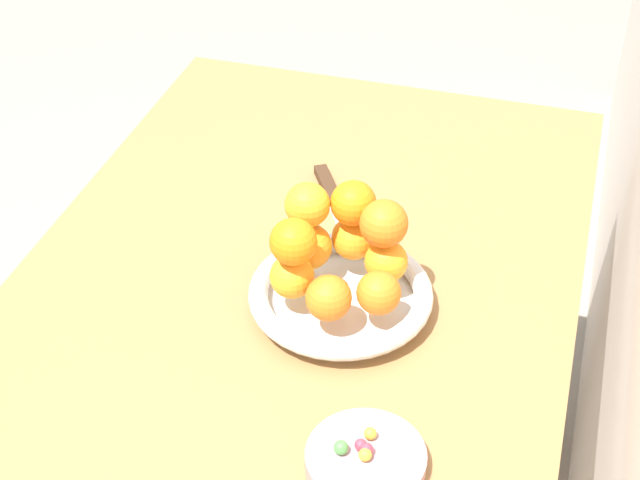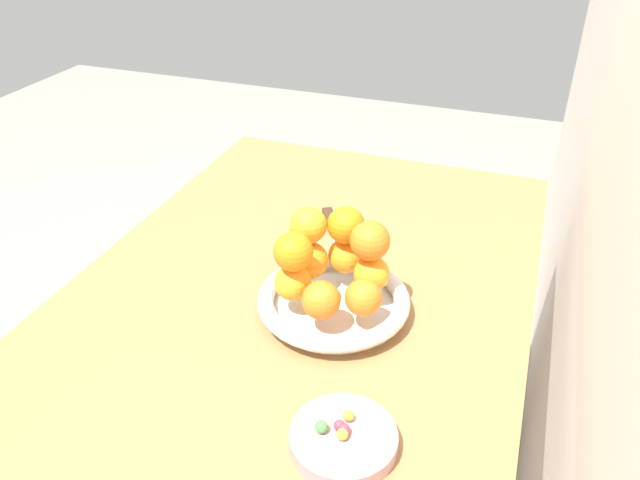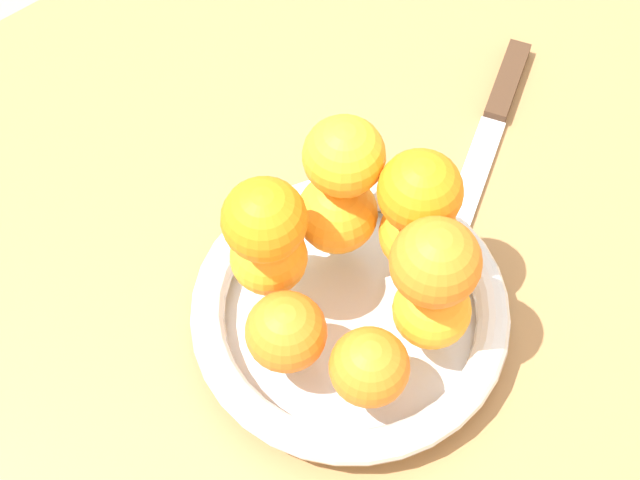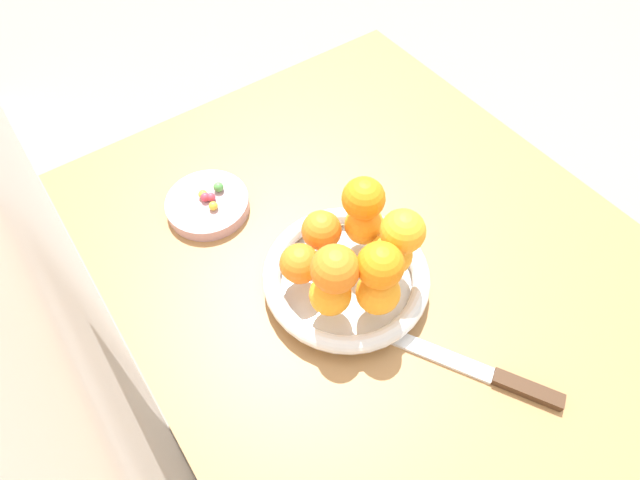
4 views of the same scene
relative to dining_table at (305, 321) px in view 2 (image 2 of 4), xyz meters
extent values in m
cube|color=#9E7042|center=(0.00, 0.00, 0.07)|extent=(1.10, 0.76, 0.04)
cylinder|color=#9E7042|center=(-0.49, -0.32, -0.30)|extent=(0.05, 0.05, 0.70)
cylinder|color=#9E7042|center=(-0.49, 0.32, -0.30)|extent=(0.05, 0.05, 0.70)
cylinder|color=silver|center=(0.07, 0.08, 0.10)|extent=(0.20, 0.20, 0.01)
torus|color=silver|center=(0.07, 0.08, 0.12)|extent=(0.24, 0.24, 0.03)
cylinder|color=#B28C99|center=(0.31, 0.17, 0.10)|extent=(0.13, 0.13, 0.02)
sphere|color=orange|center=(0.03, 0.13, 0.16)|extent=(0.06, 0.06, 0.06)
sphere|color=orange|center=(0.00, 0.08, 0.16)|extent=(0.06, 0.06, 0.06)
sphere|color=orange|center=(0.04, 0.02, 0.16)|extent=(0.06, 0.06, 0.06)
sphere|color=orange|center=(0.10, 0.02, 0.16)|extent=(0.06, 0.06, 0.06)
sphere|color=orange|center=(0.13, 0.08, 0.16)|extent=(0.06, 0.06, 0.06)
sphere|color=orange|center=(0.10, 0.13, 0.16)|extent=(0.06, 0.06, 0.06)
sphere|color=orange|center=(0.03, 0.12, 0.22)|extent=(0.06, 0.06, 0.06)
sphere|color=orange|center=(0.03, 0.02, 0.22)|extent=(0.06, 0.06, 0.06)
sphere|color=orange|center=(0.10, 0.02, 0.22)|extent=(0.06, 0.06, 0.06)
sphere|color=orange|center=(0.01, 0.08, 0.22)|extent=(0.06, 0.06, 0.06)
sphere|color=#C6384C|center=(0.31, 0.17, 0.12)|extent=(0.02, 0.02, 0.02)
sphere|color=#C6384C|center=(0.31, 0.17, 0.12)|extent=(0.01, 0.01, 0.01)
sphere|color=gold|center=(0.32, 0.17, 0.12)|extent=(0.01, 0.01, 0.01)
sphere|color=gold|center=(0.29, 0.17, 0.12)|extent=(0.01, 0.01, 0.01)
sphere|color=#4C9947|center=(0.32, 0.15, 0.12)|extent=(0.02, 0.02, 0.02)
cube|color=#3F2819|center=(-0.20, -0.02, 0.10)|extent=(0.09, 0.06, 0.01)
cube|color=silver|center=(-0.09, 0.05, 0.09)|extent=(0.16, 0.10, 0.01)
camera|label=1|loc=(1.00, 0.32, 0.95)|focal=55.00mm
camera|label=2|loc=(0.81, 0.32, 0.72)|focal=35.00mm
camera|label=3|loc=(0.30, 0.32, 0.78)|focal=55.00mm
camera|label=4|loc=(-0.22, 0.32, 0.73)|focal=28.00mm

